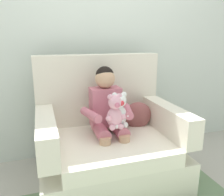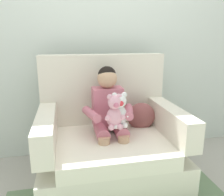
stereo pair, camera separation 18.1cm
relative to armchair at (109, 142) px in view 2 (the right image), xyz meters
name	(u,v)px [view 2 (the right image)]	position (x,y,z in m)	size (l,w,h in m)	color
ground_plane	(111,179)	(0.00, -0.06, -0.33)	(8.00, 8.00, 0.00)	#ADA89E
back_wall	(98,31)	(0.00, 0.60, 0.97)	(6.00, 0.10, 2.60)	silver
armchair	(109,142)	(0.00, 0.00, 0.00)	(1.17, 0.89, 1.08)	silver
seated_child	(109,110)	(0.00, 0.01, 0.29)	(0.45, 0.39, 0.82)	#C66B7F
plush_white	(119,111)	(0.06, -0.12, 0.33)	(0.17, 0.14, 0.29)	white
plush_pink	(115,112)	(0.02, -0.14, 0.32)	(0.17, 0.14, 0.28)	#EAA8BC
throw_pillow	(141,116)	(0.33, 0.11, 0.18)	(0.26, 0.12, 0.26)	#8C4C4C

